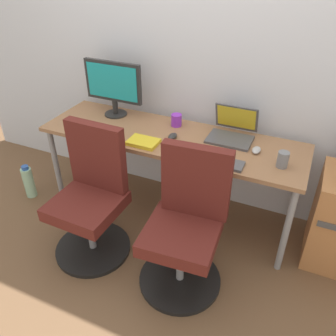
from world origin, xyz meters
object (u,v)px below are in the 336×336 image
(office_chair_right, at_px, (186,228))
(coffee_mug, at_px, (176,120))
(desktop_monitor, at_px, (113,85))
(water_bottle_on_floor, at_px, (29,182))
(open_laptop, at_px, (232,130))
(office_chair_left, at_px, (92,199))

(office_chair_right, xyz_separation_m, coffee_mug, (-0.38, 0.73, 0.34))
(office_chair_right, xyz_separation_m, desktop_monitor, (-0.90, 0.71, 0.54))
(office_chair_right, bearing_deg, desktop_monitor, 141.89)
(office_chair_right, height_order, water_bottle_on_floor, office_chair_right)
(coffee_mug, bearing_deg, desktop_monitor, -178.08)
(office_chair_right, xyz_separation_m, open_laptop, (0.06, 0.72, 0.35))
(office_chair_right, relative_size, desktop_monitor, 1.96)
(office_chair_right, bearing_deg, water_bottle_on_floor, 170.71)
(office_chair_right, height_order, open_laptop, office_chair_right)
(water_bottle_on_floor, bearing_deg, office_chair_right, -9.29)
(office_chair_left, xyz_separation_m, water_bottle_on_floor, (-0.87, 0.26, -0.28))
(open_laptop, height_order, coffee_mug, open_laptop)
(desktop_monitor, height_order, open_laptop, desktop_monitor)
(open_laptop, relative_size, coffee_mug, 3.37)
(office_chair_left, distance_m, coffee_mug, 0.86)
(water_bottle_on_floor, xyz_separation_m, desktop_monitor, (0.66, 0.45, 0.82))
(water_bottle_on_floor, distance_m, open_laptop, 1.80)
(desktop_monitor, xyz_separation_m, coffee_mug, (0.53, 0.02, -0.20))
(office_chair_left, distance_m, desktop_monitor, 0.92)
(desktop_monitor, xyz_separation_m, open_laptop, (0.96, 0.01, -0.20))
(office_chair_right, distance_m, water_bottle_on_floor, 1.61)
(office_chair_left, height_order, desktop_monitor, desktop_monitor)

